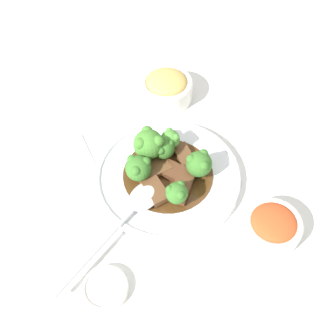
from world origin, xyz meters
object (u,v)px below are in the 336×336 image
broccoli_floret_1 (149,144)px  broccoli_floret_4 (170,139)px  serving_spoon (138,204)px  broccoli_floret_2 (138,168)px  broccoli_floret_0 (199,164)px  side_bowl_appetizer (167,87)px  beef_strip_1 (185,156)px  sauce_dish (105,288)px  side_bowl_kimchi (272,226)px  broccoli_floret_3 (177,193)px  beef_strip_3 (183,185)px  broccoli_floret_5 (163,148)px  beef_strip_4 (171,170)px  beef_strip_0 (154,189)px  beef_strip_2 (153,168)px  main_plate (168,176)px

broccoli_floret_1 → broccoli_floret_4: size_ratio=1.40×
serving_spoon → broccoli_floret_2: bearing=152.2°
broccoli_floret_0 → side_bowl_appetizer: bearing=166.6°
beef_strip_1 → sauce_dish: beef_strip_1 is taller
side_bowl_kimchi → broccoli_floret_3: bearing=-136.3°
beef_strip_3 → broccoli_floret_4: bearing=165.6°
broccoli_floret_1 → sauce_dish: 0.26m
side_bowl_appetizer → broccoli_floret_5: bearing=-30.0°
beef_strip_4 → side_bowl_appetizer: size_ratio=0.52×
beef_strip_0 → broccoli_floret_5: bearing=139.7°
beef_strip_2 → beef_strip_3: 0.06m
broccoli_floret_1 → side_bowl_kimchi: broccoli_floret_1 is taller
beef_strip_3 → main_plate: bearing=-168.5°
broccoli_floret_0 → broccoli_floret_1: (-0.08, -0.06, 0.01)m
beef_strip_2 → beef_strip_4: same height
broccoli_floret_4 → side_bowl_appetizer: (-0.14, 0.07, -0.02)m
beef_strip_3 → beef_strip_4: size_ratio=1.28×
broccoli_floret_0 → broccoli_floret_1: size_ratio=0.81×
main_plate → serving_spoon: 0.09m
main_plate → beef_strip_3: beef_strip_3 is taller
main_plate → beef_strip_2: (-0.02, -0.02, 0.01)m
beef_strip_3 → broccoli_floret_0: size_ratio=1.44×
beef_strip_4 → sauce_dish: 0.23m
beef_strip_0 → broccoli_floret_2: 0.05m
broccoli_floret_1 → sauce_dish: bearing=-42.2°
broccoli_floret_0 → broccoli_floret_5: 0.07m
broccoli_floret_0 → broccoli_floret_4: (-0.07, -0.02, -0.00)m
broccoli_floret_4 → side_bowl_appetizer: broccoli_floret_4 is taller
beef_strip_4 → broccoli_floret_3: (0.06, -0.02, 0.02)m
main_plate → beef_strip_0: 0.05m
beef_strip_0 → beef_strip_4: size_ratio=1.11×
beef_strip_2 → serving_spoon: bearing=-46.4°
broccoli_floret_1 → serving_spoon: size_ratio=0.27×
beef_strip_2 → broccoli_floret_4: 0.06m
main_plate → side_bowl_kimchi: side_bowl_kimchi is taller
sauce_dish → beef_strip_4: bearing=126.1°
beef_strip_2 → side_bowl_appetizer: bearing=145.2°
broccoli_floret_5 → sauce_dish: bearing=-47.9°
main_plate → serving_spoon: size_ratio=1.12×
beef_strip_1 → broccoli_floret_2: broccoli_floret_2 is taller
beef_strip_3 → broccoli_floret_0: bearing=108.1°
beef_strip_1 → beef_strip_3: beef_strip_3 is taller
main_plate → beef_strip_2: size_ratio=4.49×
beef_strip_3 → serving_spoon: same height
main_plate → broccoli_floret_4: broccoli_floret_4 is taller
beef_strip_4 → serving_spoon: bearing=-66.3°
broccoli_floret_4 → serving_spoon: (0.08, -0.11, -0.02)m
beef_strip_4 → beef_strip_3: bearing=3.0°
broccoli_floret_4 → side_bowl_appetizer: bearing=154.2°
broccoli_floret_0 → broccoli_floret_4: broccoli_floret_0 is taller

